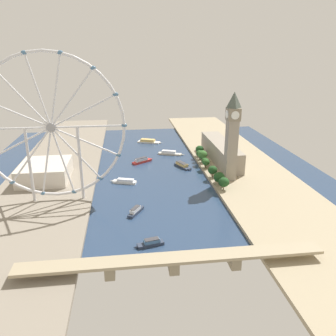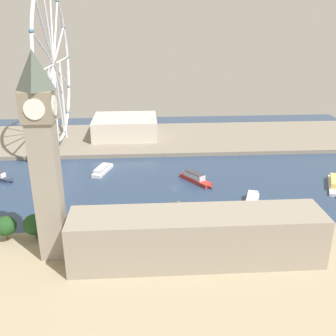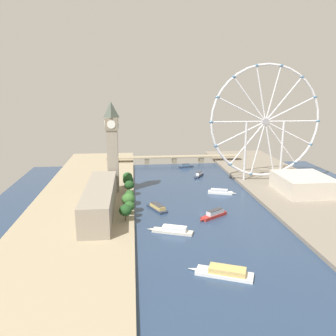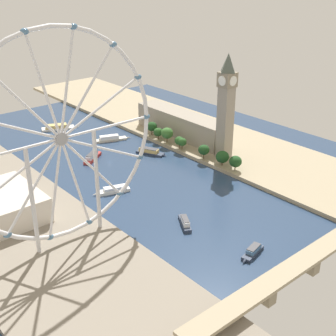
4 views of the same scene
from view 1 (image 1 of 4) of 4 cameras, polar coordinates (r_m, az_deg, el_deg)
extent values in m
plane|color=navy|center=(386.12, -3.20, 0.31)|extent=(373.48, 373.48, 0.00)
cube|color=tan|center=(405.22, 11.30, 1.11)|extent=(90.00, 520.00, 3.00)
cube|color=gray|center=(392.33, -18.18, -0.13)|extent=(90.00, 520.00, 3.00)
cube|color=gray|center=(334.91, 10.58, 2.90)|extent=(10.24, 10.24, 59.95)
cube|color=gray|center=(326.65, 10.97, 8.93)|extent=(11.87, 11.87, 11.78)
pyramid|color=#4C564C|center=(324.54, 11.12, 11.24)|extent=(10.75, 10.75, 14.85)
cylinder|color=white|center=(320.92, 11.30, 8.72)|extent=(7.78, 0.50, 7.78)
cylinder|color=white|center=(332.39, 10.64, 9.13)|extent=(7.78, 0.50, 7.78)
cylinder|color=white|center=(324.80, 9.92, 8.94)|extent=(0.50, 7.78, 7.78)
cylinder|color=white|center=(328.61, 12.00, 8.92)|extent=(0.50, 7.78, 7.78)
cube|color=gray|center=(398.36, 8.89, 2.82)|extent=(22.00, 105.91, 21.93)
cylinder|color=#513823|center=(413.86, 5.33, 2.35)|extent=(0.80, 0.80, 4.56)
ellipsoid|color=#1E471E|center=(412.08, 5.36, 3.17)|extent=(9.80, 9.80, 8.82)
cylinder|color=#513823|center=(401.46, 5.34, 1.74)|extent=(0.80, 0.80, 3.67)
ellipsoid|color=#285623|center=(399.89, 5.36, 2.46)|extent=(8.63, 8.63, 7.76)
cylinder|color=#513823|center=(390.68, 5.81, 1.30)|extent=(0.80, 0.80, 4.71)
ellipsoid|color=#386B2D|center=(388.61, 5.85, 2.25)|extent=(11.11, 11.11, 10.00)
cylinder|color=#513823|center=(374.49, 6.28, 0.40)|extent=(0.80, 0.80, 3.91)
ellipsoid|color=#285623|center=(372.82, 6.31, 1.16)|extent=(8.19, 8.19, 7.37)
cylinder|color=#513823|center=(371.22, 6.43, 0.21)|extent=(0.80, 0.80, 3.85)
ellipsoid|color=#285623|center=(369.58, 6.46, 0.96)|extent=(7.91, 7.91, 7.12)
cylinder|color=#513823|center=(347.15, 7.50, -1.22)|extent=(0.80, 0.80, 3.93)
ellipsoid|color=#1E471E|center=(345.16, 7.54, -0.32)|extent=(9.51, 9.51, 8.56)
cylinder|color=#513823|center=(329.75, 8.58, -2.49)|extent=(0.80, 0.80, 3.08)
ellipsoid|color=#1E471E|center=(327.62, 8.63, -1.54)|extent=(10.83, 10.83, 9.75)
cylinder|color=#513823|center=(318.20, 9.35, -3.33)|extent=(0.80, 0.80, 3.48)
ellipsoid|color=#1E471E|center=(316.03, 9.40, -2.37)|extent=(10.05, 10.05, 9.04)
torus|color=silver|center=(290.45, -19.16, 6.49)|extent=(120.16, 2.49, 120.16)
cylinder|color=#99999E|center=(290.45, -19.16, 6.49)|extent=(7.06, 3.00, 7.06)
cylinder|color=silver|center=(297.88, -24.72, 6.09)|extent=(58.83, 1.50, 1.50)
cylinder|color=silver|center=(294.70, -24.53, 8.54)|extent=(53.65, 1.50, 26.87)
cylinder|color=silver|center=(290.93, -23.26, 10.64)|extent=(37.85, 1.50, 46.93)
cylinder|color=silver|center=(287.32, -21.10, 11.97)|extent=(14.55, 1.50, 57.69)
cylinder|color=silver|center=(284.59, -18.49, 12.20)|extent=(14.55, 1.50, 57.69)
cylinder|color=silver|center=(283.32, -15.98, 11.26)|extent=(37.85, 1.50, 46.93)
cylinder|color=silver|center=(283.78, -14.14, 9.33)|extent=(53.65, 1.50, 26.87)
cylinder|color=silver|center=(285.87, -13.35, 6.85)|extent=(58.83, 1.50, 1.50)
cylinder|color=silver|center=(289.15, -13.73, 4.36)|extent=(53.65, 1.50, 26.87)
cylinder|color=silver|center=(292.94, -15.15, 2.34)|extent=(37.85, 1.50, 46.93)
cylinder|color=silver|center=(296.49, -17.31, 1.18)|extent=(14.55, 1.50, 57.69)
cylinder|color=silver|center=(299.11, -19.78, 1.06)|extent=(14.55, 1.50, 57.69)
cylinder|color=silver|center=(300.31, -22.10, 1.98)|extent=(37.85, 1.50, 46.93)
cylinder|color=silver|center=(299.88, -23.85, 3.77)|extent=(53.65, 1.50, 26.87)
ellipsoid|color=teal|center=(287.18, -23.15, 17.50)|extent=(4.80, 3.20, 3.20)
ellipsoid|color=teal|center=(281.69, -17.77, 18.09)|extent=(4.80, 3.20, 3.20)
ellipsoid|color=teal|center=(279.11, -12.57, 16.18)|extent=(4.80, 3.20, 3.20)
ellipsoid|color=teal|center=(280.05, -8.86, 12.20)|extent=(4.80, 3.20, 3.20)
ellipsoid|color=teal|center=(284.27, -7.41, 7.15)|extent=(4.80, 3.20, 3.20)
ellipsoid|color=teal|center=(290.82, -8.34, 2.18)|extent=(4.80, 3.20, 3.20)
ellipsoid|color=teal|center=(298.32, -11.28, -1.71)|extent=(4.80, 3.20, 3.20)
ellipsoid|color=teal|center=(305.25, -15.57, -3.88)|extent=(4.80, 3.20, 3.20)
ellipsoid|color=teal|center=(310.32, -20.36, -4.02)|extent=(4.80, 3.20, 3.20)
ellipsoid|color=teal|center=(312.64, -24.81, -2.21)|extent=(4.80, 3.20, 3.20)
cylinder|color=silver|center=(303.49, -22.29, 0.36)|extent=(2.40, 2.40, 63.80)
cylinder|color=silver|center=(295.28, -14.57, 0.71)|extent=(2.40, 2.40, 63.80)
cube|color=beige|center=(358.04, -20.03, -0.53)|extent=(46.65, 54.20, 16.70)
cube|color=tan|center=(208.96, 0.92, -15.01)|extent=(185.48, 12.11, 2.00)
cube|color=gray|center=(219.45, 11.09, -15.05)|extent=(6.00, 10.90, 7.54)
cube|color=gray|center=(211.70, 0.92, -16.07)|extent=(6.00, 10.90, 7.54)
cube|color=gray|center=(210.57, -9.78, -16.62)|extent=(6.00, 10.90, 7.54)
cube|color=white|center=(483.48, -3.25, 4.40)|extent=(32.95, 21.20, 1.88)
cone|color=white|center=(477.94, -1.15, 4.25)|extent=(6.00, 3.99, 1.88)
cube|color=#DBB766|center=(483.33, -3.43, 4.70)|extent=(21.75, 15.26, 3.21)
cube|color=#B22D28|center=(398.55, -4.41, 1.09)|extent=(23.93, 19.15, 2.53)
cone|color=#B22D28|center=(407.12, -2.80, 1.53)|extent=(5.15, 4.65, 2.53)
cube|color=silver|center=(396.94, -4.56, 1.44)|extent=(15.95, 13.20, 3.12)
cube|color=#38383D|center=(396.39, -4.57, 1.69)|extent=(14.50, 12.09, 0.50)
cube|color=#2D384C|center=(236.26, -2.97, -12.71)|extent=(19.04, 9.44, 2.09)
cone|color=#2D384C|center=(233.86, -5.52, -13.16)|extent=(3.68, 2.79, 2.09)
cube|color=teal|center=(235.32, -2.76, -12.22)|extent=(11.85, 6.97, 2.34)
cube|color=#38383D|center=(234.57, -2.77, -11.92)|extent=(10.72, 6.50, 0.51)
cube|color=white|center=(340.06, -7.35, -2.35)|extent=(24.32, 13.41, 2.28)
cone|color=white|center=(344.41, -9.51, -2.18)|extent=(4.74, 3.50, 2.28)
cube|color=silver|center=(338.87, -7.18, -2.01)|extent=(17.39, 10.26, 2.23)
cube|color=beige|center=(427.60, 0.32, 2.40)|extent=(29.99, 16.68, 1.95)
cone|color=beige|center=(424.25, 2.58, 2.24)|extent=(5.66, 3.70, 1.95)
cube|color=white|center=(427.15, 0.13, 2.75)|extent=(18.25, 11.40, 3.33)
cube|color=#2D384C|center=(278.68, -5.44, -7.40)|extent=(14.27, 19.88, 2.34)
cone|color=#2D384C|center=(287.99, -4.32, -6.43)|extent=(3.87, 4.34, 2.34)
cube|color=white|center=(276.71, -5.56, -7.00)|extent=(9.32, 12.15, 2.93)
cube|color=#38383D|center=(275.97, -5.57, -6.69)|extent=(8.56, 11.04, 0.42)
cube|color=#2D384C|center=(382.27, 2.47, 0.27)|extent=(16.84, 25.53, 1.89)
cone|color=#2D384C|center=(371.19, 3.72, -0.35)|extent=(3.58, 4.85, 1.89)
cube|color=#DBB766|center=(382.44, 2.37, 0.66)|extent=(12.61, 18.09, 2.97)
cube|color=#38383D|center=(381.90, 2.37, 0.90)|extent=(11.64, 16.42, 0.42)
camera|label=2|loc=(426.98, 29.50, 13.50)|focal=41.77mm
camera|label=3|loc=(641.70, -0.05, 17.37)|focal=37.04mm
camera|label=4|loc=(181.14, -80.77, 12.84)|focal=49.49mm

